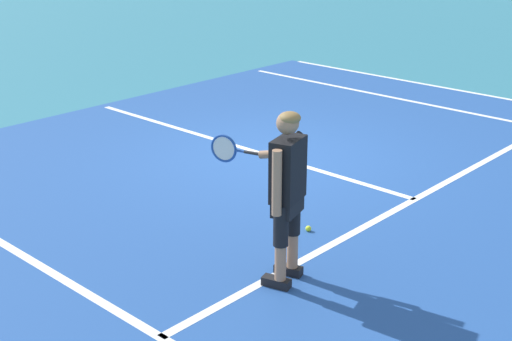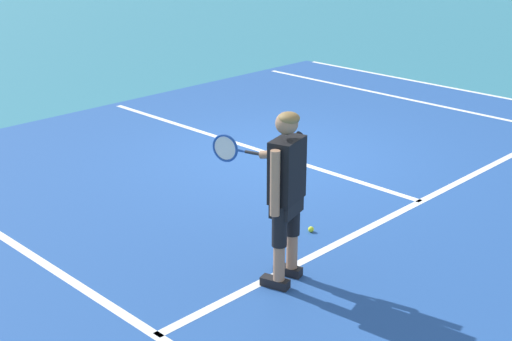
% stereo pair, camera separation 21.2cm
% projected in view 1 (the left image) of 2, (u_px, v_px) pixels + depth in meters
% --- Properties ---
extents(ground_plane, '(80.00, 80.00, 0.00)m').
position_uv_depth(ground_plane, '(271.00, 156.00, 10.38)').
color(ground_plane, teal).
extents(court_inner_surface, '(10.98, 10.35, 0.00)m').
position_uv_depth(court_inner_surface, '(324.00, 172.00, 9.76)').
color(court_inner_surface, '#234C93').
rests_on(court_inner_surface, ground).
extents(line_service, '(8.23, 0.10, 0.01)m').
position_uv_depth(line_service, '(415.00, 199.00, 8.86)').
color(line_service, white).
rests_on(line_service, ground).
extents(line_centre_service, '(0.10, 6.40, 0.01)m').
position_uv_depth(line_centre_service, '(232.00, 144.00, 10.89)').
color(line_centre_service, white).
rests_on(line_centre_service, ground).
extents(line_singles_left, '(0.10, 9.95, 0.01)m').
position_uv_depth(line_singles_left, '(66.00, 281.00, 6.93)').
color(line_singles_left, white).
rests_on(line_singles_left, ground).
extents(line_singles_right, '(0.10, 9.95, 0.01)m').
position_uv_depth(line_singles_right, '(466.00, 112.00, 12.59)').
color(line_singles_right, white).
rests_on(line_singles_right, ground).
extents(line_doubles_right, '(0.10, 9.95, 0.01)m').
position_uv_depth(line_doubles_right, '(500.00, 98.00, 13.54)').
color(line_doubles_right, white).
rests_on(line_doubles_right, ground).
extents(tennis_player, '(0.59, 1.21, 1.71)m').
position_uv_depth(tennis_player, '(285.00, 186.00, 6.61)').
color(tennis_player, black).
rests_on(tennis_player, ground).
extents(tennis_ball_near_feet, '(0.07, 0.07, 0.07)m').
position_uv_depth(tennis_ball_near_feet, '(308.00, 229.00, 7.98)').
color(tennis_ball_near_feet, '#CCE02D').
rests_on(tennis_ball_near_feet, ground).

